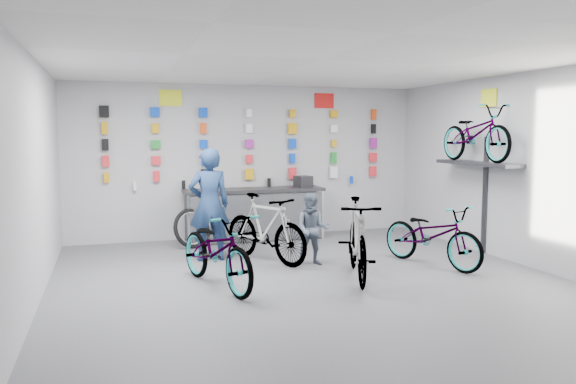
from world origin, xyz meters
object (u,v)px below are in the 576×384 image
object	(u,v)px
bike_center	(358,239)
customer	(312,229)
bike_right	(432,235)
counter	(254,215)
clerk	(209,205)
bike_service	(265,228)
bike_left	(217,250)

from	to	relation	value
bike_center	customer	world-z (taller)	bike_center
bike_right	counter	bearing A→B (deg)	106.28
bike_center	customer	bearing A→B (deg)	125.85
bike_center	customer	xyz separation A→B (m)	(-0.31, 1.00, -0.01)
clerk	bike_service	bearing A→B (deg)	154.88
bike_service	clerk	xyz separation A→B (m)	(-0.83, 0.39, 0.37)
counter	bike_service	size ratio (longest dim) A/B	1.48
counter	clerk	world-z (taller)	clerk
bike_center	bike_right	bearing A→B (deg)	33.32
clerk	bike_right	bearing A→B (deg)	156.67
customer	counter	bearing A→B (deg)	121.70
bike_left	customer	xyz separation A→B (m)	(1.66, 0.84, 0.05)
counter	customer	xyz separation A→B (m)	(0.36, -2.27, 0.08)
counter	bike_service	world-z (taller)	bike_service
bike_right	bike_left	bearing A→B (deg)	163.71
bike_right	clerk	world-z (taller)	clerk
counter	bike_left	size ratio (longest dim) A/B	1.39
bike_center	bike_right	xyz separation A→B (m)	(1.45, 0.38, -0.08)
counter	bike_left	distance (m)	3.37
bike_right	bike_service	bearing A→B (deg)	137.05
bike_service	clerk	size ratio (longest dim) A/B	1.00
counter	clerk	distance (m)	1.90
bike_left	counter	bearing A→B (deg)	51.29
clerk	bike_left	bearing A→B (deg)	84.08
bike_left	bike_center	xyz separation A→B (m)	(1.97, -0.17, 0.06)
bike_center	clerk	world-z (taller)	clerk
bike_right	bike_service	size ratio (longest dim) A/B	1.02
bike_center	bike_right	distance (m)	1.50
bike_center	bike_right	world-z (taller)	bike_center
bike_center	bike_right	size ratio (longest dim) A/B	1.03
counter	clerk	bearing A→B (deg)	-127.31
bike_left	bike_center	size ratio (longest dim) A/B	1.02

